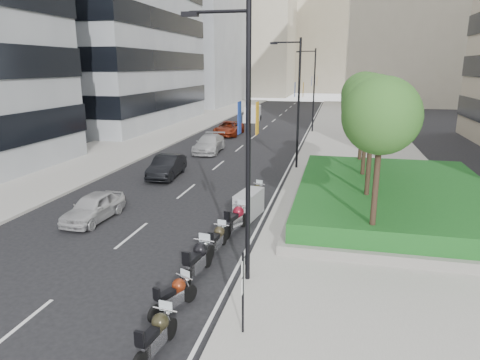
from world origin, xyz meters
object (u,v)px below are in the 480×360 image
(motorcycle_2, at_px, (198,260))
(car_c, at_px, (209,144))
(delivery_van, at_px, (252,114))
(motorcycle_0, at_px, (156,335))
(lamp_post_1, at_px, (296,98))
(motorcycle_1, at_px, (174,295))
(lamp_post_2, at_px, (313,86))
(car_b, at_px, (167,166))
(motorcycle_6, at_px, (255,194))
(motorcycle_3, at_px, (217,239))
(motorcycle_4, at_px, (236,219))
(motorcycle_5, at_px, (249,204))
(car_a, at_px, (93,207))
(parking_sign, at_px, (243,289))
(lamp_post_0, at_px, (243,135))
(car_d, at_px, (229,128))

(motorcycle_2, bearing_deg, car_c, 23.70)
(motorcycle_2, bearing_deg, delivery_van, 16.66)
(motorcycle_0, bearing_deg, delivery_van, 15.35)
(lamp_post_1, relative_size, car_c, 1.77)
(motorcycle_1, bearing_deg, car_c, 38.28)
(lamp_post_2, xyz_separation_m, car_b, (-8.03, -22.11, -4.34))
(lamp_post_2, relative_size, delivery_van, 1.85)
(motorcycle_6, relative_size, car_b, 0.45)
(motorcycle_3, distance_m, delivery_van, 41.87)
(motorcycle_3, distance_m, motorcycle_4, 2.11)
(motorcycle_0, xyz_separation_m, car_c, (-6.45, 25.97, 0.18))
(motorcycle_5, height_order, car_c, car_c)
(motorcycle_1, relative_size, car_a, 0.48)
(motorcycle_1, xyz_separation_m, motorcycle_2, (-0.01, 2.25, 0.11))
(car_b, relative_size, delivery_van, 0.91)
(parking_sign, xyz_separation_m, car_c, (-8.43, 24.75, -0.72))
(delivery_van, bearing_deg, motorcycle_4, -84.64)
(car_a, bearing_deg, lamp_post_0, -25.19)
(car_b, bearing_deg, motorcycle_4, -56.38)
(lamp_post_0, distance_m, parking_sign, 4.74)
(lamp_post_2, distance_m, motorcycle_5, 28.90)
(car_d, bearing_deg, car_b, -88.66)
(motorcycle_6, bearing_deg, motorcycle_4, -166.98)
(motorcycle_4, height_order, car_d, car_d)
(motorcycle_5, xyz_separation_m, motorcycle_6, (-0.09, 2.12, -0.10))
(lamp_post_1, relative_size, car_b, 2.04)
(motorcycle_3, bearing_deg, car_c, 23.51)
(motorcycle_2, bearing_deg, motorcycle_5, 3.53)
(lamp_post_0, relative_size, car_d, 1.69)
(motorcycle_0, height_order, motorcycle_1, motorcycle_0)
(lamp_post_0, distance_m, motorcycle_6, 9.77)
(lamp_post_2, relative_size, parking_sign, 3.60)
(motorcycle_5, bearing_deg, car_a, 115.87)
(motorcycle_2, relative_size, motorcycle_4, 1.04)
(motorcycle_4, bearing_deg, motorcycle_1, -169.03)
(parking_sign, bearing_deg, lamp_post_1, 91.88)
(lamp_post_1, bearing_deg, parking_sign, -88.12)
(lamp_post_2, xyz_separation_m, car_a, (-8.27, -30.65, -4.41))
(parking_sign, xyz_separation_m, delivery_van, (-8.99, 46.52, -0.53))
(parking_sign, distance_m, car_b, 18.12)
(car_d, bearing_deg, lamp_post_2, 24.51)
(motorcycle_5, xyz_separation_m, delivery_van, (-7.20, 37.06, 0.29))
(motorcycle_4, distance_m, motorcycle_6, 4.27)
(motorcycle_5, distance_m, delivery_van, 37.76)
(lamp_post_2, bearing_deg, motorcycle_4, -92.38)
(motorcycle_1, height_order, car_a, car_a)
(motorcycle_0, xyz_separation_m, delivery_van, (-7.01, 47.75, 0.37))
(motorcycle_0, relative_size, motorcycle_3, 1.06)
(car_a, distance_m, car_b, 8.54)
(motorcycle_4, distance_m, car_a, 6.99)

